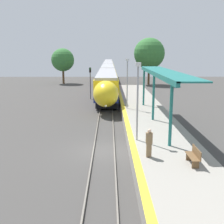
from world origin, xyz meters
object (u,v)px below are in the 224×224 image
Objects in this scene: person_waiting at (149,143)px; railway_signal at (90,80)px; platform_bench at (194,156)px; lamppost_near at (138,96)px; lamppost_mid at (127,80)px; train at (108,70)px.

person_waiting is 25.89m from railway_signal.
lamppost_near is at bearing 121.90° from platform_bench.
lamppost_mid is at bearing -68.09° from railway_signal.
train is 18.93× the size of railway_signal.
lamppost_near reaches higher than railway_signal.
platform_bench is at bearing -80.19° from lamppost_mid.
person_waiting reaches higher than platform_bench.
lamppost_near is (-0.37, 3.12, 2.12)m from person_waiting.
platform_bench is 2.50m from person_waiting.
person_waiting is (2.59, -56.00, -0.48)m from train.
train is at bearing 92.65° from person_waiting.
lamppost_near is (2.22, -52.89, 1.64)m from train.
railway_signal is at bearing 105.20° from platform_bench.
platform_bench is at bearing -74.80° from railway_signal.
person_waiting is 0.36× the size of railway_signal.
lamppost_mid reaches higher than platform_bench.
lamppost_mid is at bearing 90.00° from lamppost_near.
person_waiting is at bearing -87.35° from train.
platform_bench is at bearing -58.10° from lamppost_near.
railway_signal is 22.77m from lamppost_near.
lamppost_mid is (-0.37, 13.99, 2.12)m from person_waiting.
person_waiting is at bearing -88.47° from lamppost_mid.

